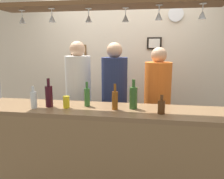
{
  "coord_description": "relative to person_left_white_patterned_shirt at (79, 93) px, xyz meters",
  "views": [
    {
      "loc": [
        0.45,
        -2.52,
        1.66
      ],
      "look_at": [
        0.0,
        0.1,
        1.16
      ],
      "focal_mm": 36.14,
      "sensor_mm": 36.0,
      "label": 1
    }
  ],
  "objects": [
    {
      "name": "hanging_wineglass_center_left",
      "position": [
        0.34,
        -0.64,
        0.89
      ],
      "size": [
        0.07,
        0.07,
        0.13
      ],
      "color": "silver",
      "rests_on": "overhead_glass_rack"
    },
    {
      "name": "wall_clock",
      "position": [
        1.3,
        0.68,
        1.09
      ],
      "size": [
        0.22,
        0.03,
        0.22
      ],
      "primitive_type": "cylinder",
      "rotation": [
        1.57,
        0.0,
        0.0
      ],
      "color": "white",
      "rests_on": "back_wall"
    },
    {
      "name": "back_wall",
      "position": [
        0.51,
        0.73,
        0.25
      ],
      "size": [
        4.4,
        0.06,
        2.6
      ],
      "primitive_type": "cube",
      "color": "beige",
      "rests_on": "ground_plane"
    },
    {
      "name": "person_middle_navy_shirt",
      "position": [
        0.5,
        0.0,
        -0.01
      ],
      "size": [
        0.34,
        0.34,
        1.73
      ],
      "color": "#2D334C",
      "rests_on": "ground_plane"
    },
    {
      "name": "person_left_white_patterned_shirt",
      "position": [
        0.0,
        0.0,
        0.0
      ],
      "size": [
        0.34,
        0.34,
        1.74
      ],
      "color": "#2D334C",
      "rests_on": "ground_plane"
    },
    {
      "name": "bottle_beer_brown_stubby",
      "position": [
        1.07,
        -0.81,
        0.07
      ],
      "size": [
        0.07,
        0.07,
        0.18
      ],
      "color": "#512D14",
      "rests_on": "bar_counter"
    },
    {
      "name": "hanging_wineglass_left",
      "position": [
        -0.02,
        -0.71,
        0.89
      ],
      "size": [
        0.07,
        0.07,
        0.13
      ],
      "color": "silver",
      "rests_on": "overhead_glass_rack"
    },
    {
      "name": "hanging_wineglass_center",
      "position": [
        0.7,
        -0.62,
        0.89
      ],
      "size": [
        0.07,
        0.07,
        0.13
      ],
      "color": "silver",
      "rests_on": "overhead_glass_rack"
    },
    {
      "name": "picture_frame_upper_small",
      "position": [
        1.0,
        0.69,
        0.67
      ],
      "size": [
        0.22,
        0.02,
        0.18
      ],
      "color": "black",
      "rests_on": "back_wall"
    },
    {
      "name": "bar_counter",
      "position": [
        0.51,
        -0.87,
        -0.35
      ],
      "size": [
        2.7,
        0.55,
        1.05
      ],
      "color": "brown",
      "rests_on": "ground_plane"
    },
    {
      "name": "bottle_champagne_green",
      "position": [
        0.8,
        -0.67,
        0.11
      ],
      "size": [
        0.08,
        0.08,
        0.3
      ],
      "color": "#2D5623",
      "rests_on": "bar_counter"
    },
    {
      "name": "bottle_beer_green_import",
      "position": [
        0.31,
        -0.65,
        0.1
      ],
      "size": [
        0.06,
        0.06,
        0.26
      ],
      "color": "#336B2D",
      "rests_on": "bar_counter"
    },
    {
      "name": "bottle_wine_dark_red",
      "position": [
        -0.07,
        -0.75,
        0.11
      ],
      "size": [
        0.08,
        0.08,
        0.3
      ],
      "color": "#380F19",
      "rests_on": "bar_counter"
    },
    {
      "name": "bottle_soda_clear",
      "position": [
        -0.21,
        -0.83,
        0.09
      ],
      "size": [
        0.06,
        0.06,
        0.23
      ],
      "color": "silver",
      "rests_on": "bar_counter"
    },
    {
      "name": "overhead_glass_rack",
      "position": [
        0.51,
        -0.67,
        1.01
      ],
      "size": [
        2.2,
        0.36,
        0.04
      ],
      "primitive_type": "cube",
      "color": "brown"
    },
    {
      "name": "hanging_wineglass_far_left",
      "position": [
        -0.37,
        -0.65,
        0.89
      ],
      "size": [
        0.07,
        0.07,
        0.13
      ],
      "color": "silver",
      "rests_on": "overhead_glass_rack"
    },
    {
      "name": "drink_can",
      "position": [
        0.12,
        -0.76,
        0.06
      ],
      "size": [
        0.07,
        0.07,
        0.12
      ],
      "primitive_type": "cylinder",
      "color": "yellow",
      "rests_on": "bar_counter"
    },
    {
      "name": "hanging_wineglass_right",
      "position": [
        1.39,
        -0.73,
        0.89
      ],
      "size": [
        0.07,
        0.07,
        0.13
      ],
      "color": "silver",
      "rests_on": "overhead_glass_rack"
    },
    {
      "name": "hanging_wineglass_center_right",
      "position": [
        1.02,
        -0.72,
        0.89
      ],
      "size": [
        0.07,
        0.07,
        0.13
      ],
      "color": "silver",
      "rests_on": "overhead_glass_rack"
    },
    {
      "name": "person_right_orange_shirt",
      "position": [
        1.06,
        0.0,
        -0.05
      ],
      "size": [
        0.34,
        0.34,
        1.66
      ],
      "color": "#2D334C",
      "rests_on": "ground_plane"
    },
    {
      "name": "picture_frame_caricature",
      "position": [
        -0.21,
        0.69,
        0.48
      ],
      "size": [
        0.26,
        0.02,
        0.34
      ],
      "color": "brown",
      "rests_on": "back_wall"
    },
    {
      "name": "bottle_beer_amber_tall",
      "position": [
        0.62,
        -0.74,
        0.09
      ],
      "size": [
        0.06,
        0.06,
        0.26
      ],
      "color": "brown",
      "rests_on": "bar_counter"
    }
  ]
}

